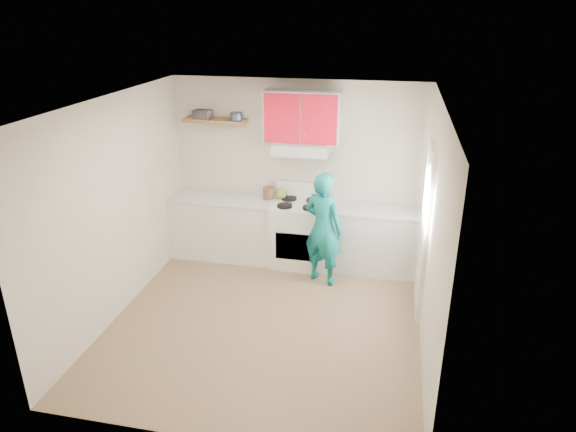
% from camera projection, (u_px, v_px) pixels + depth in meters
% --- Properties ---
extents(floor, '(3.80, 3.80, 0.00)m').
position_uv_depth(floor, '(266.00, 320.00, 6.21)').
color(floor, brown).
rests_on(floor, ground).
extents(ceiling, '(3.60, 3.80, 0.04)m').
position_uv_depth(ceiling, '(262.00, 102.00, 5.23)').
color(ceiling, white).
rests_on(ceiling, floor).
extents(back_wall, '(3.60, 0.04, 2.60)m').
position_uv_depth(back_wall, '(297.00, 171.00, 7.44)').
color(back_wall, beige).
rests_on(back_wall, floor).
extents(front_wall, '(3.60, 0.04, 2.60)m').
position_uv_depth(front_wall, '(204.00, 313.00, 4.00)').
color(front_wall, beige).
rests_on(front_wall, floor).
extents(left_wall, '(0.04, 3.80, 2.60)m').
position_uv_depth(left_wall, '(116.00, 209.00, 6.06)').
color(left_wall, beige).
rests_on(left_wall, floor).
extents(right_wall, '(0.04, 3.80, 2.60)m').
position_uv_depth(right_wall, '(432.00, 234.00, 5.38)').
color(right_wall, beige).
rests_on(right_wall, floor).
extents(door, '(0.05, 0.85, 2.05)m').
position_uv_depth(door, '(425.00, 232.00, 6.12)').
color(door, white).
rests_on(door, floor).
extents(door_glass, '(0.01, 0.55, 0.95)m').
position_uv_depth(door_glass, '(426.00, 198.00, 5.97)').
color(door_glass, white).
rests_on(door_glass, door).
extents(counter_left, '(1.52, 0.60, 0.90)m').
position_uv_depth(counter_left, '(224.00, 227.00, 7.69)').
color(counter_left, silver).
rests_on(counter_left, floor).
extents(counter_right, '(1.32, 0.60, 0.90)m').
position_uv_depth(counter_right, '(372.00, 240.00, 7.27)').
color(counter_right, silver).
rests_on(counter_right, floor).
extents(stove, '(0.76, 0.65, 0.92)m').
position_uv_depth(stove, '(299.00, 234.00, 7.45)').
color(stove, white).
rests_on(stove, floor).
extents(range_hood, '(0.76, 0.44, 0.15)m').
position_uv_depth(range_hood, '(301.00, 148.00, 7.08)').
color(range_hood, silver).
rests_on(range_hood, back_wall).
extents(upper_cabinets, '(1.02, 0.33, 0.70)m').
position_uv_depth(upper_cabinets, '(302.00, 117.00, 6.96)').
color(upper_cabinets, red).
rests_on(upper_cabinets, back_wall).
extents(shelf, '(0.90, 0.30, 0.04)m').
position_uv_depth(shelf, '(215.00, 120.00, 7.25)').
color(shelf, brown).
rests_on(shelf, back_wall).
extents(books, '(0.27, 0.21, 0.12)m').
position_uv_depth(books, '(203.00, 114.00, 7.22)').
color(books, '#393233').
rests_on(books, shelf).
extents(tin, '(0.23, 0.23, 0.11)m').
position_uv_depth(tin, '(236.00, 116.00, 7.14)').
color(tin, '#333D4C').
rests_on(tin, shelf).
extents(kettle, '(0.17, 0.17, 0.14)m').
position_uv_depth(kettle, '(281.00, 194.00, 7.46)').
color(kettle, olive).
rests_on(kettle, stove).
extents(crock, '(0.20, 0.20, 0.20)m').
position_uv_depth(crock, '(268.00, 194.00, 7.45)').
color(crock, '#4F3722').
rests_on(crock, counter_left).
extents(cutting_board, '(0.33, 0.28, 0.02)m').
position_uv_depth(cutting_board, '(363.00, 209.00, 7.11)').
color(cutting_board, olive).
rests_on(cutting_board, counter_right).
extents(silicone_mat, '(0.31, 0.26, 0.01)m').
position_uv_depth(silicone_mat, '(391.00, 211.00, 7.08)').
color(silicone_mat, red).
rests_on(silicone_mat, counter_right).
extents(person, '(0.67, 0.57, 1.55)m').
position_uv_depth(person, '(323.00, 228.00, 6.83)').
color(person, '#0B6865').
rests_on(person, floor).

